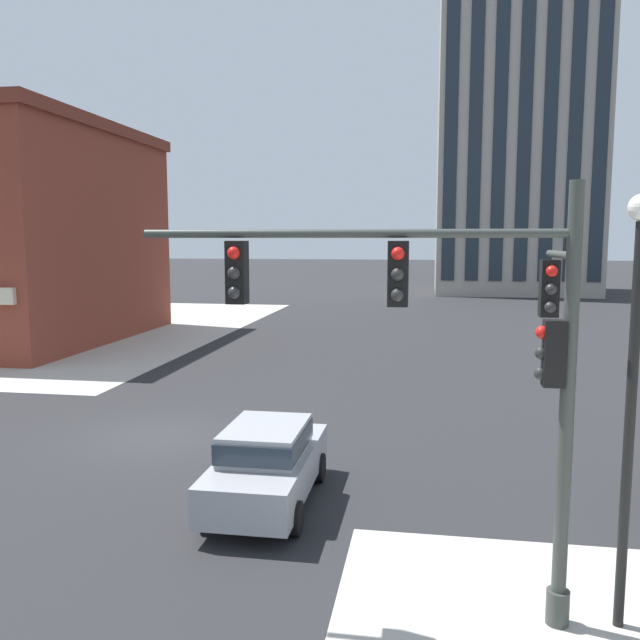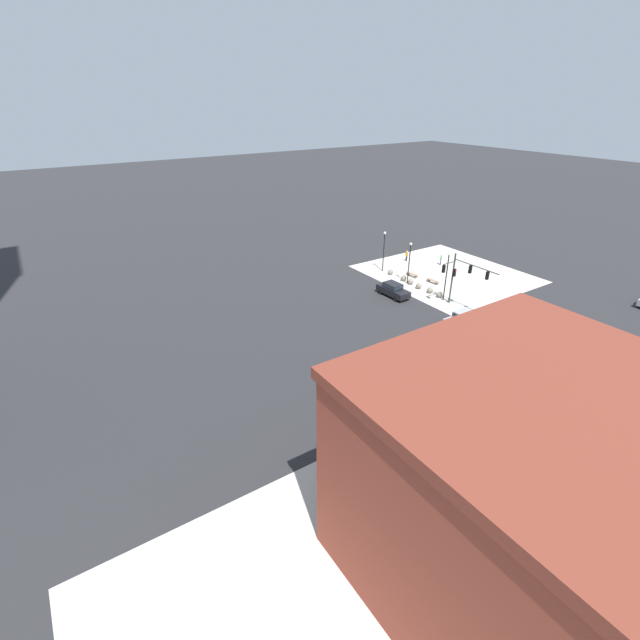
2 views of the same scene
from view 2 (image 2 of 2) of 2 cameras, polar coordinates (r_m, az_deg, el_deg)
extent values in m
plane|color=#262628|center=(45.52, 18.22, -4.03)|extent=(320.00, 320.00, 0.00)
cube|color=#B7B2A8|center=(64.92, 15.77, 5.68)|extent=(20.00, 19.00, 0.02)
cylinder|color=#383D38|center=(55.80, 16.14, 2.42)|extent=(0.32, 0.32, 0.50)
cylinder|color=#383D38|center=(54.74, 16.51, 5.11)|extent=(0.20, 0.20, 6.15)
cylinder|color=#383D38|center=(52.21, 19.28, 6.47)|extent=(5.97, 0.12, 0.12)
cylinder|color=#383D38|center=(53.39, 16.15, 7.01)|extent=(0.11, 1.80, 0.11)
cube|color=black|center=(52.78, 18.61, 6.14)|extent=(0.28, 0.28, 0.90)
sphere|color=red|center=(52.81, 18.77, 6.46)|extent=(0.18, 0.18, 0.18)
sphere|color=#282828|center=(52.90, 18.72, 6.17)|extent=(0.18, 0.18, 0.18)
sphere|color=#282828|center=(53.00, 18.68, 5.89)|extent=(0.18, 0.18, 0.18)
cube|color=black|center=(51.51, 20.56, 5.33)|extent=(0.28, 0.28, 0.90)
sphere|color=red|center=(51.54, 20.71, 5.65)|extent=(0.18, 0.18, 0.18)
sphere|color=#282828|center=(51.64, 20.66, 5.36)|extent=(0.18, 0.18, 0.18)
sphere|color=#282828|center=(51.73, 20.62, 5.07)|extent=(0.18, 0.18, 0.18)
cube|color=black|center=(54.35, 16.77, 5.81)|extent=(0.28, 0.28, 0.90)
sphere|color=red|center=(54.16, 16.94, 6.03)|extent=(0.18, 0.18, 0.18)
sphere|color=#282828|center=(54.26, 16.90, 5.76)|extent=(0.18, 0.18, 0.18)
sphere|color=#282828|center=(54.35, 16.86, 5.48)|extent=(0.18, 0.18, 0.18)
cube|color=black|center=(52.99, 15.50, 6.31)|extent=(0.28, 0.28, 0.90)
sphere|color=red|center=(53.01, 15.65, 6.63)|extent=(0.18, 0.18, 0.18)
sphere|color=#282828|center=(53.10, 15.61, 6.34)|extent=(0.18, 0.18, 0.18)
sphere|color=#282828|center=(53.20, 15.58, 6.06)|extent=(0.18, 0.18, 0.18)
sphere|color=gray|center=(56.81, 15.03, 3.14)|extent=(0.74, 0.74, 0.74)
sphere|color=gray|center=(57.83, 13.85, 3.71)|extent=(0.74, 0.74, 0.74)
sphere|color=gray|center=(58.83, 12.48, 4.26)|extent=(0.74, 0.74, 0.74)
sphere|color=gray|center=(60.01, 11.49, 4.82)|extent=(0.74, 0.74, 0.74)
sphere|color=gray|center=(61.00, 10.64, 5.26)|extent=(0.74, 0.74, 0.74)
sphere|color=gray|center=(62.91, 8.99, 6.07)|extent=(0.74, 0.74, 0.74)
cube|color=#9E7F66|center=(60.97, 14.20, 4.95)|extent=(1.83, 0.63, 0.10)
cube|color=#665B51|center=(60.67, 14.68, 4.53)|extent=(0.27, 0.43, 0.39)
cube|color=#665B51|center=(61.45, 13.67, 4.94)|extent=(0.27, 0.43, 0.39)
cube|color=#9E7F66|center=(62.64, 11.67, 5.81)|extent=(1.82, 0.58, 0.10)
cube|color=#665B51|center=(62.29, 12.12, 5.41)|extent=(0.26, 0.42, 0.39)
cube|color=#665B51|center=(63.16, 11.19, 5.80)|extent=(0.26, 0.42, 0.39)
cylinder|color=#333333|center=(68.54, 11.01, 7.68)|extent=(0.13, 0.13, 0.80)
cylinder|color=#333333|center=(68.67, 10.91, 7.72)|extent=(0.13, 0.13, 0.80)
cube|color=gold|center=(68.39, 11.01, 8.24)|extent=(0.34, 0.20, 0.57)
cylinder|color=gold|center=(68.22, 11.14, 8.21)|extent=(0.09, 0.09, 0.54)
cylinder|color=gold|center=(68.54, 10.88, 8.32)|extent=(0.09, 0.09, 0.54)
sphere|color=beige|center=(68.26, 11.04, 8.58)|extent=(0.22, 0.22, 0.22)
cylinder|color=#232847|center=(68.07, 15.12, 7.10)|extent=(0.13, 0.13, 0.79)
cylinder|color=#232847|center=(68.24, 15.13, 7.15)|extent=(0.13, 0.13, 0.79)
cube|color=green|center=(67.94, 15.19, 7.66)|extent=(0.37, 0.39, 0.56)
cylinder|color=green|center=(67.71, 15.18, 7.62)|extent=(0.09, 0.09, 0.53)
cylinder|color=green|center=(68.15, 15.21, 7.74)|extent=(0.09, 0.09, 0.53)
sphere|color=tan|center=(67.81, 15.24, 7.99)|extent=(0.21, 0.21, 0.21)
cylinder|color=black|center=(55.27, 15.76, 5.12)|extent=(0.14, 0.14, 5.61)
sphere|color=white|center=(54.28, 16.15, 8.04)|extent=(0.36, 0.36, 0.36)
cylinder|color=black|center=(59.54, 11.27, 6.94)|extent=(0.14, 0.14, 5.16)
sphere|color=white|center=(58.69, 11.51, 9.47)|extent=(0.36, 0.36, 0.36)
cylinder|color=black|center=(63.37, 8.11, 8.47)|extent=(0.14, 0.14, 5.28)
sphere|color=white|center=(62.55, 8.28, 10.92)|extent=(0.36, 0.36, 0.36)
cube|color=black|center=(55.83, 9.31, 3.68)|extent=(4.45, 1.88, 0.76)
cube|color=black|center=(55.67, 9.26, 4.37)|extent=(2.15, 1.55, 0.60)
cube|color=#232D38|center=(55.67, 9.26, 4.37)|extent=(2.24, 1.59, 0.40)
cylinder|color=black|center=(55.65, 10.87, 3.04)|extent=(0.65, 0.24, 0.64)
cylinder|color=black|center=(54.55, 9.62, 2.65)|extent=(0.65, 0.24, 0.64)
cylinder|color=black|center=(57.41, 8.97, 3.96)|extent=(0.65, 0.24, 0.64)
cylinder|color=black|center=(56.35, 7.72, 3.59)|extent=(0.65, 0.24, 0.64)
cube|color=#99999E|center=(50.26, 17.75, -0.02)|extent=(1.78, 4.41, 0.76)
cube|color=#99999E|center=(50.08, 17.97, 0.72)|extent=(1.50, 2.12, 0.60)
cube|color=#232D38|center=(50.08, 17.97, 0.72)|extent=(1.54, 2.21, 0.40)
cylinder|color=black|center=(49.00, 17.40, -1.18)|extent=(0.22, 0.64, 0.64)
cylinder|color=black|center=(49.92, 15.96, -0.44)|extent=(0.22, 0.64, 0.64)
cylinder|color=black|center=(50.98, 19.39, -0.37)|extent=(0.22, 0.64, 0.64)
cylinder|color=black|center=(51.87, 17.97, 0.33)|extent=(0.22, 0.64, 0.64)
cylinder|color=black|center=(64.56, 35.59, 1.68)|extent=(0.24, 0.65, 0.64)
cube|color=brown|center=(24.01, 32.82, -23.60)|extent=(21.13, 15.09, 10.78)
cube|color=#1E2833|center=(30.58, 32.18, -11.59)|extent=(1.10, 0.08, 1.50)
cube|color=#1E2833|center=(31.93, 25.56, -8.19)|extent=(1.10, 0.08, 1.50)
cube|color=#1E2833|center=(28.75, 33.91, -5.86)|extent=(1.10, 0.08, 1.50)
cube|color=#1E2833|center=(30.18, 26.89, -2.55)|extent=(1.10, 0.08, 1.50)
camera|label=1|loc=(60.01, 23.96, 8.12)|focal=36.93mm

